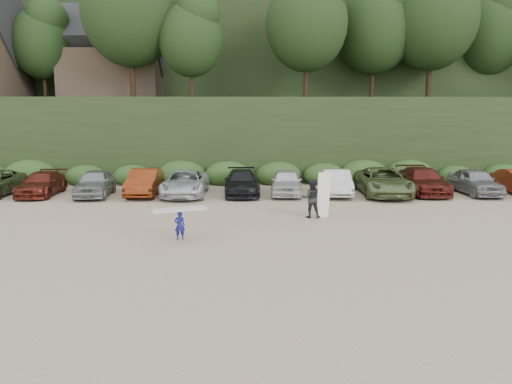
{
  "coord_description": "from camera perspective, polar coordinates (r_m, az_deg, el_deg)",
  "views": [
    {
      "loc": [
        -0.87,
        -19.86,
        5.0
      ],
      "look_at": [
        -0.36,
        3.0,
        1.3
      ],
      "focal_mm": 35.0,
      "sensor_mm": 36.0,
      "label": 1
    }
  ],
  "objects": [
    {
      "name": "ground",
      "position": [
        20.5,
        1.19,
        -4.93
      ],
      "size": [
        120.0,
        120.0,
        0.0
      ],
      "primitive_type": "plane",
      "color": "tan",
      "rests_on": "ground"
    },
    {
      "name": "parked_cars",
      "position": [
        30.12,
        -4.33,
        1.1
      ],
      "size": [
        39.21,
        6.27,
        1.65
      ],
      "color": "silver",
      "rests_on": "ground"
    },
    {
      "name": "adult_surfer",
      "position": [
        23.77,
        6.47,
        -0.69
      ],
      "size": [
        1.37,
        0.78,
        2.19
      ],
      "color": "black",
      "rests_on": "ground"
    },
    {
      "name": "hillside_backdrop",
      "position": [
        56.13,
        -0.67,
        15.56
      ],
      "size": [
        90.0,
        41.5,
        28.0
      ],
      "color": "black",
      "rests_on": "ground"
    },
    {
      "name": "child_surfer",
      "position": [
        19.79,
        -8.74,
        -3.0
      ],
      "size": [
        2.17,
        1.29,
        1.26
      ],
      "color": "navy",
      "rests_on": "ground"
    }
  ]
}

